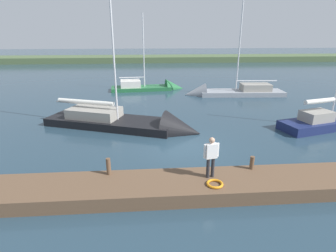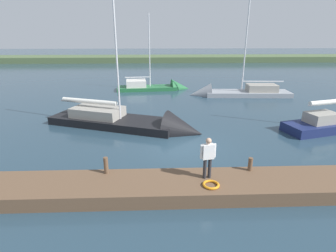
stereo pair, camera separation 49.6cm
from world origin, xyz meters
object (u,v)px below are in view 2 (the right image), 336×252
sailboat_mid_channel (160,88)px  sailboat_behind_pier (137,125)px  sailboat_inner_slip (231,94)px  person_on_dock (208,155)px  life_ring_buoy (211,185)px  mooring_post_far (250,164)px  mooring_post_near (106,165)px

sailboat_mid_channel → sailboat_behind_pier: bearing=-102.7°
sailboat_inner_slip → person_on_dock: sailboat_inner_slip is taller
life_ring_buoy → sailboat_behind_pier: bearing=-67.6°
mooring_post_far → sailboat_mid_channel: sailboat_mid_channel is taller
mooring_post_far → mooring_post_near: bearing=0.0°
sailboat_behind_pier → person_on_dock: size_ratio=6.37×
mooring_post_near → sailboat_behind_pier: sailboat_behind_pier is taller
sailboat_inner_slip → sailboat_behind_pier: bearing=49.9°
sailboat_behind_pier → sailboat_mid_channel: bearing=102.7°
mooring_post_near → sailboat_mid_channel: 20.45m
sailboat_mid_channel → sailboat_inner_slip: bearing=-30.0°
life_ring_buoy → sailboat_inner_slip: (-5.63, -18.05, -0.49)m
sailboat_inner_slip → sailboat_mid_channel: bearing=-21.3°
life_ring_buoy → sailboat_mid_channel: 21.53m
mooring_post_far → life_ring_buoy: 2.24m
mooring_post_near → person_on_dock: person_on_dock is taller
sailboat_behind_pier → person_on_dock: 8.64m
mooring_post_near → mooring_post_far: size_ratio=1.24×
life_ring_buoy → person_on_dock: (0.06, -0.62, 0.96)m
mooring_post_far → life_ring_buoy: size_ratio=0.88×
mooring_post_far → sailboat_mid_channel: size_ratio=0.06×
mooring_post_near → person_on_dock: bearing=172.5°
sailboat_mid_channel → mooring_post_near: bearing=-102.2°
sailboat_mid_channel → person_on_dock: size_ratio=5.30×
sailboat_mid_channel → person_on_dock: (-1.74, 20.83, 1.46)m
mooring_post_near → life_ring_buoy: size_ratio=1.09×
life_ring_buoy → sailboat_behind_pier: size_ratio=0.06×
person_on_dock → sailboat_inner_slip: bearing=-29.9°
mooring_post_near → person_on_dock: size_ratio=0.41×
mooring_post_far → life_ring_buoy: mooring_post_far is taller
mooring_post_near → mooring_post_far: mooring_post_near is taller
mooring_post_near → sailboat_behind_pier: size_ratio=0.07×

